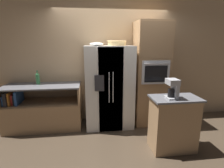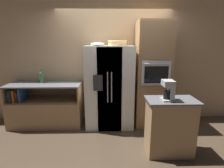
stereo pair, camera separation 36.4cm
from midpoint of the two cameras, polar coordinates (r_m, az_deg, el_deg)
ground_plane at (r=4.02m, az=3.43°, el=-13.20°), size 20.00×20.00×0.00m
wall_back at (r=4.04m, az=3.21°, el=7.73°), size 12.00×0.06×2.80m
counter_left at (r=4.11m, az=-18.42°, el=-7.98°), size 1.55×0.64×0.94m
refrigerator at (r=3.74m, az=1.93°, el=-1.01°), size 1.00×0.74×1.73m
wall_oven at (r=3.89m, az=15.50°, el=2.84°), size 0.70×0.69×2.23m
island_counter at (r=3.13m, az=21.61°, el=-12.83°), size 0.79×0.47×0.93m
wicker_basket at (r=3.69m, az=4.72°, el=13.25°), size 0.40×0.40×0.11m
fruit_bowl at (r=3.68m, az=-1.93°, el=12.92°), size 0.29×0.29×0.07m
bottle_tall at (r=4.04m, az=-19.74°, el=2.21°), size 0.08×0.08×0.29m
coffee_maker at (r=2.85m, az=21.68°, el=-1.69°), size 0.16×0.21×0.31m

